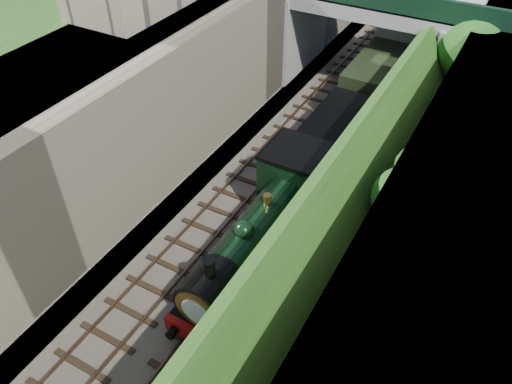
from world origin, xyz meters
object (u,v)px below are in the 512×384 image
at_px(tender, 334,145).
at_px(road_bridge, 396,29).
at_px(tree, 475,55).
at_px(locomotive, 265,231).

bearing_deg(tender, road_bridge, 91.51).
bearing_deg(road_bridge, tree, -27.26).
distance_m(road_bridge, tree, 5.62).
bearing_deg(road_bridge, locomotive, -89.14).
relative_size(road_bridge, tender, 2.67).
height_order(tree, locomotive, tree).
xyz_separation_m(tree, tender, (-4.71, -7.14, -3.03)).
relative_size(locomotive, tender, 1.70).
bearing_deg(road_bridge, tender, -88.49).
height_order(road_bridge, tender, road_bridge).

